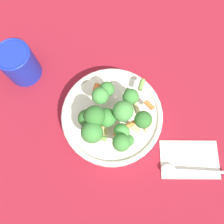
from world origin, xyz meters
name	(u,v)px	position (x,y,z in m)	size (l,w,h in m)	color
ground_plane	(112,119)	(0.00, 0.00, 0.00)	(3.00, 3.00, 0.00)	maroon
bowl	(112,116)	(0.00, 0.00, 0.03)	(0.24, 0.24, 0.05)	silver
pasta_salad	(111,117)	(0.02, -0.01, 0.10)	(0.18, 0.17, 0.09)	#8CB766
cup	(19,63)	(-0.19, -0.20, 0.05)	(0.09, 0.09, 0.10)	#192DAD
napkin	(190,159)	(0.15, 0.16, 0.00)	(0.12, 0.16, 0.01)	white
spoon	(181,170)	(0.16, 0.13, 0.01)	(0.06, 0.15, 0.01)	silver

